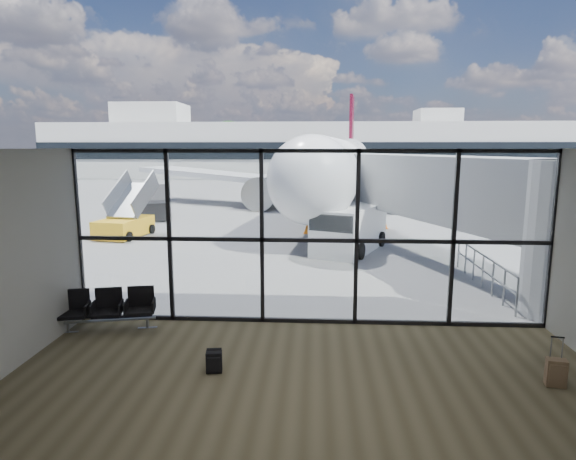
# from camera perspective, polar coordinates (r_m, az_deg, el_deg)

# --- Properties ---
(ground) EXTENTS (220.00, 220.00, 0.00)m
(ground) POSITION_cam_1_polar(r_m,az_deg,el_deg) (52.19, 3.13, 4.82)
(ground) COLOR slate
(ground) RESTS_ON ground
(lounge_shell) EXTENTS (12.02, 8.01, 4.51)m
(lounge_shell) POSITION_cam_1_polar(r_m,az_deg,el_deg) (7.43, 2.00, -4.87)
(lounge_shell) COLOR brown
(lounge_shell) RESTS_ON ground
(glass_curtain_wall) EXTENTS (12.10, 0.12, 4.50)m
(glass_curtain_wall) POSITION_cam_1_polar(r_m,az_deg,el_deg) (12.20, 2.51, -1.00)
(glass_curtain_wall) COLOR white
(glass_curtain_wall) RESTS_ON ground
(jet_bridge) EXTENTS (8.00, 16.50, 4.33)m
(jet_bridge) POSITION_cam_1_polar(r_m,az_deg,el_deg) (19.72, 17.25, 4.21)
(jet_bridge) COLOR #96989B
(jet_bridge) RESTS_ON ground
(apron_railing) EXTENTS (0.06, 5.46, 1.11)m
(apron_railing) POSITION_cam_1_polar(r_m,az_deg,el_deg) (16.85, 22.11, -4.00)
(apron_railing) COLOR gray
(apron_railing) RESTS_ON ground
(far_terminal) EXTENTS (80.00, 12.20, 11.00)m
(far_terminal) POSITION_cam_1_polar(r_m,az_deg,el_deg) (73.96, 2.76, 9.55)
(far_terminal) COLOR #B8B8B3
(far_terminal) RESTS_ON ground
(tree_0) EXTENTS (4.95, 4.95, 7.12)m
(tree_0) POSITION_cam_1_polar(r_m,az_deg,el_deg) (95.36, -25.29, 8.95)
(tree_0) COLOR #382619
(tree_0) RESTS_ON ground
(tree_1) EXTENTS (5.61, 5.61, 8.07)m
(tree_1) POSITION_cam_1_polar(r_m,az_deg,el_deg) (92.67, -22.02, 9.56)
(tree_1) COLOR #382619
(tree_1) RESTS_ON ground
(tree_2) EXTENTS (6.27, 6.27, 9.03)m
(tree_2) POSITION_cam_1_polar(r_m,az_deg,el_deg) (90.31, -18.54, 10.17)
(tree_2) COLOR #382619
(tree_2) RESTS_ON ground
(tree_3) EXTENTS (4.95, 4.95, 7.12)m
(tree_3) POSITION_cam_1_polar(r_m,az_deg,el_deg) (88.27, -14.83, 9.56)
(tree_3) COLOR #382619
(tree_3) RESTS_ON ground
(tree_4) EXTENTS (5.61, 5.61, 8.07)m
(tree_4) POSITION_cam_1_polar(r_m,az_deg,el_deg) (86.61, -11.01, 10.12)
(tree_4) COLOR #382619
(tree_4) RESTS_ON ground
(tree_5) EXTENTS (6.27, 6.27, 9.03)m
(tree_5) POSITION_cam_1_polar(r_m,az_deg,el_deg) (85.35, -7.05, 10.64)
(tree_5) COLOR #382619
(tree_5) RESTS_ON ground
(seating_row) EXTENTS (2.32, 1.11, 1.03)m
(seating_row) POSITION_cam_1_polar(r_m,az_deg,el_deg) (13.04, -20.55, -8.54)
(seating_row) COLOR gray
(seating_row) RESTS_ON ground
(backpack) EXTENTS (0.34, 0.33, 0.48)m
(backpack) POSITION_cam_1_polar(r_m,az_deg,el_deg) (10.23, -8.76, -15.18)
(backpack) COLOR black
(backpack) RESTS_ON ground
(suitcase) EXTENTS (0.39, 0.31, 0.97)m
(suitcase) POSITION_cam_1_polar(r_m,az_deg,el_deg) (10.84, 29.18, -14.52)
(suitcase) COLOR #816448
(suitcase) RESTS_ON ground
(airliner) EXTENTS (33.60, 39.08, 10.08)m
(airliner) POSITION_cam_1_polar(r_m,az_deg,el_deg) (37.62, 6.19, 7.53)
(airliner) COLOR white
(airliner) RESTS_ON ground
(service_van) EXTENTS (3.64, 4.95, 1.97)m
(service_van) POSITION_cam_1_polar(r_m,az_deg,el_deg) (21.27, 7.21, 0.21)
(service_van) COLOR white
(service_van) RESTS_ON ground
(belt_loader) EXTENTS (2.49, 4.59, 2.01)m
(belt_loader) POSITION_cam_1_polar(r_m,az_deg,el_deg) (32.03, -15.47, 2.54)
(belt_loader) COLOR black
(belt_loader) RESTS_ON ground
(mobile_stairs) EXTENTS (2.42, 3.95, 2.61)m
(mobile_stairs) POSITION_cam_1_polar(r_m,az_deg,el_deg) (26.00, -18.75, 0.65)
(mobile_stairs) COLOR gold
(mobile_stairs) RESTS_ON ground
(traffic_cone_a) EXTENTS (0.48, 0.48, 0.68)m
(traffic_cone_a) POSITION_cam_1_polar(r_m,az_deg,el_deg) (26.89, 3.48, 0.79)
(traffic_cone_a) COLOR orange
(traffic_cone_a) RESTS_ON ground
(traffic_cone_b) EXTENTS (0.48, 0.48, 0.69)m
(traffic_cone_b) POSITION_cam_1_polar(r_m,az_deg,el_deg) (27.64, 11.26, 0.87)
(traffic_cone_b) COLOR orange
(traffic_cone_b) RESTS_ON ground
(traffic_cone_c) EXTENTS (0.46, 0.46, 0.66)m
(traffic_cone_c) POSITION_cam_1_polar(r_m,az_deg,el_deg) (25.55, 2.36, 0.30)
(traffic_cone_c) COLOR orange
(traffic_cone_c) RESTS_ON ground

